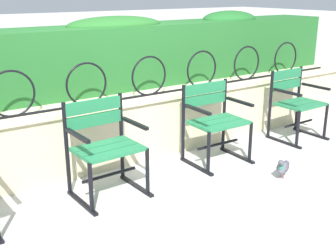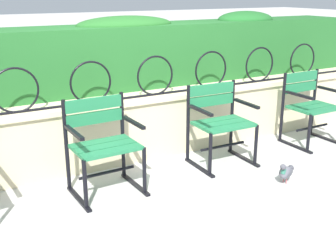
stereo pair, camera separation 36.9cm
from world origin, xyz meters
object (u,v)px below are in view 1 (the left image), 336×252
park_chair_centre_right (214,119)px  pigeon_far_side (283,167)px  park_chair_rightmost (296,102)px  park_chair_centre_left (104,144)px

park_chair_centre_right → pigeon_far_side: bearing=-71.5°
park_chair_rightmost → park_chair_centre_right: bearing=-179.9°
park_chair_rightmost → pigeon_far_side: (-1.04, -0.75, -0.34)m
park_chair_centre_left → park_chair_rightmost: bearing=1.0°
park_chair_centre_right → park_chair_rightmost: 1.29m
park_chair_centre_right → pigeon_far_side: park_chair_centre_right is taller
park_chair_centre_left → pigeon_far_side: bearing=-24.3°
park_chair_rightmost → pigeon_far_side: bearing=-144.5°
park_chair_centre_left → park_chair_centre_right: (1.30, 0.04, -0.00)m
park_chair_centre_left → park_chair_centre_right: size_ratio=1.03×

